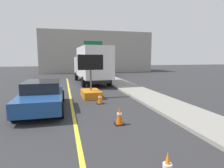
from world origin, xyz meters
TOP-DOWN VIEW (x-y plane):
  - sidewalk_curb at (4.82, 6.00)m, footprint 2.16×48.00m
  - lane_center_stripe at (0.00, 6.00)m, footprint 0.14×36.00m
  - arrow_board_trailer at (1.29, 12.42)m, footprint 1.60×1.85m
  - box_truck at (2.30, 19.01)m, footprint 2.92×8.02m
  - pickup_car at (-1.40, 10.17)m, footprint 2.06×4.64m
  - highway_guide_sign at (4.35, 27.09)m, footprint 2.79×0.27m
  - far_building_block at (5.34, 35.00)m, footprint 18.93×6.65m
  - traffic_cone_near_sign at (1.58, 3.75)m, footprint 0.36×0.36m
  - traffic_cone_mid_lane at (1.63, 7.23)m, footprint 0.36×0.36m
  - traffic_cone_far_lane at (1.53, 10.62)m, footprint 0.36×0.36m

SIDE VIEW (x-z plane):
  - lane_center_stripe at x=0.00m, z-range 0.00..0.01m
  - sidewalk_curb at x=4.82m, z-range 0.00..0.14m
  - traffic_cone_far_lane at x=1.53m, z-range -0.01..0.62m
  - traffic_cone_near_sign at x=1.58m, z-range -0.01..0.67m
  - traffic_cone_mid_lane at x=1.63m, z-range -0.01..0.71m
  - arrow_board_trailer at x=1.29m, z-range -0.87..1.83m
  - pickup_car at x=-1.40m, z-range 0.01..1.39m
  - box_truck at x=2.30m, z-range 0.13..3.63m
  - highway_guide_sign at x=4.35m, z-range 0.92..5.92m
  - far_building_block at x=5.34m, z-range 0.00..6.92m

